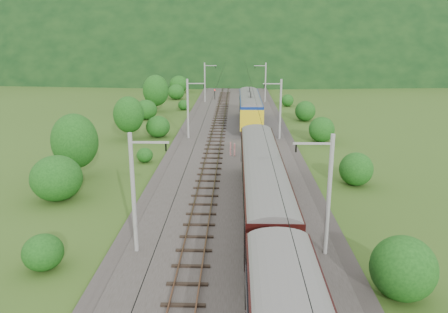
{
  "coord_description": "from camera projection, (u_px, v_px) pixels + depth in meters",
  "views": [
    {
      "loc": [
        0.34,
        -25.9,
        14.23
      ],
      "look_at": [
        -0.84,
        14.8,
        2.6
      ],
      "focal_mm": 35.0,
      "sensor_mm": 36.0,
      "label": 1
    }
  ],
  "objects": [
    {
      "name": "hazard_post_near",
      "position": [
        231.0,
        149.0,
        50.99
      ],
      "size": [
        0.17,
        0.17,
        1.62
      ],
      "primitive_type": "cylinder",
      "color": "red",
      "rests_on": "railbed"
    },
    {
      "name": "railbed",
      "position": [
        232.0,
        198.0,
        38.38
      ],
      "size": [
        14.0,
        220.0,
        0.3
      ],
      "primitive_type": "cube",
      "color": "#38332D",
      "rests_on": "ground"
    },
    {
      "name": "mountain_ridge",
      "position": [
        73.0,
        52.0,
        320.49
      ],
      "size": [
        336.0,
        280.0,
        132.0
      ],
      "primitive_type": "ellipsoid",
      "color": "black",
      "rests_on": "ground"
    },
    {
      "name": "vegetation_right",
      "position": [
        365.0,
        187.0,
        37.21
      ],
      "size": [
        8.15,
        104.92,
        3.24
      ],
      "color": "#144412",
      "rests_on": "ground"
    },
    {
      "name": "catenary_right",
      "position": [
        280.0,
        108.0,
        58.16
      ],
      "size": [
        2.54,
        192.28,
        8.0
      ],
      "color": "gray",
      "rests_on": "railbed"
    },
    {
      "name": "vegetation_left",
      "position": [
        117.0,
        134.0,
        51.88
      ],
      "size": [
        9.58,
        144.82,
        6.77
      ],
      "color": "#144412",
      "rests_on": "ground"
    },
    {
      "name": "mountain_main",
      "position": [
        236.0,
        55.0,
        278.71
      ],
      "size": [
        504.0,
        360.0,
        244.0
      ],
      "primitive_type": "ellipsoid",
      "color": "black",
      "rests_on": "ground"
    },
    {
      "name": "hazard_post_far",
      "position": [
        235.0,
        149.0,
        50.84
      ],
      "size": [
        0.16,
        0.16,
        1.51
      ],
      "primitive_type": "cylinder",
      "color": "red",
      "rests_on": "railbed"
    },
    {
      "name": "overhead_wires",
      "position": [
        232.0,
        121.0,
        36.48
      ],
      "size": [
        4.83,
        198.0,
        0.03
      ],
      "color": "black",
      "rests_on": "ground"
    },
    {
      "name": "catenary_left",
      "position": [
        188.0,
        107.0,
        58.5
      ],
      "size": [
        2.54,
        192.28,
        8.0
      ],
      "color": "gray",
      "rests_on": "railbed"
    },
    {
      "name": "ground",
      "position": [
        230.0,
        256.0,
        28.81
      ],
      "size": [
        600.0,
        600.0,
        0.0
      ],
      "primitive_type": "plane",
      "color": "#315019",
      "rests_on": "ground"
    },
    {
      "name": "track_right",
      "position": [
        259.0,
        196.0,
        38.26
      ],
      "size": [
        2.4,
        220.0,
        0.27
      ],
      "color": "brown",
      "rests_on": "railbed"
    },
    {
      "name": "track_left",
      "position": [
        205.0,
        196.0,
        38.39
      ],
      "size": [
        2.4,
        220.0,
        0.27
      ],
      "color": "brown",
      "rests_on": "railbed"
    },
    {
      "name": "signal",
      "position": [
        215.0,
        94.0,
        93.31
      ],
      "size": [
        0.24,
        0.24,
        2.13
      ],
      "color": "black",
      "rests_on": "railbed"
    }
  ]
}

